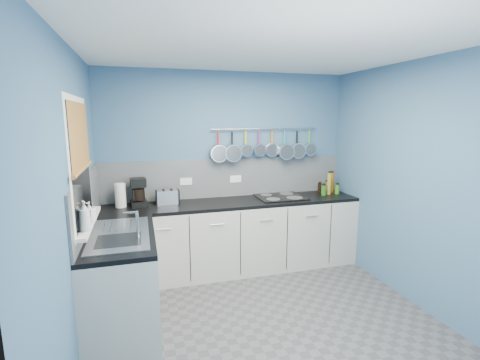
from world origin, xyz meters
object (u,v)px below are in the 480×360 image
coffee_maker (139,192)px  paper_towel (120,195)px  soap_bottle_b (89,212)px  canister (172,198)px  soap_bottle_a (84,216)px  hob (280,197)px  toaster (168,197)px

coffee_maker → paper_towel: bearing=175.4°
soap_bottle_b → canister: soap_bottle_b is taller
soap_bottle_b → paper_towel: bearing=79.4°
soap_bottle_a → hob: (2.17, 1.25, -0.26)m
canister → hob: size_ratio=0.22×
canister → paper_towel: bearing=-178.7°
hob → soap_bottle_a: bearing=-150.2°
soap_bottle_a → soap_bottle_b: 0.26m
soap_bottle_a → toaster: soap_bottle_a is taller
soap_bottle_b → paper_towel: (0.20, 1.04, -0.10)m
coffee_maker → toaster: 0.34m
soap_bottle_b → canister: size_ratio=1.29×
paper_towel → coffee_maker: 0.21m
toaster → hob: toaster is taller
toaster → soap_bottle_b: bearing=-128.1°
paper_towel → toaster: 0.54m
paper_towel → toaster: bearing=1.0°
soap_bottle_a → canister: (0.78, 1.31, -0.20)m
soap_bottle_b → coffee_maker: 1.12m
soap_bottle_a → toaster: size_ratio=0.92×
soap_bottle_a → coffee_maker: (0.40, 1.30, -0.11)m
toaster → canister: size_ratio=1.95×
canister → hob: canister is taller
soap_bottle_a → coffee_maker: bearing=72.9°
canister → hob: (1.39, -0.06, -0.06)m
toaster → paper_towel: bearing=177.8°
soap_bottle_b → coffee_maker: coffee_maker is taller
toaster → hob: 1.44m
toaster → hob: size_ratio=0.43×
coffee_maker → hob: 1.78m
toaster → soap_bottle_a: bearing=-122.5°
paper_towel → toaster: (0.54, 0.01, -0.06)m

